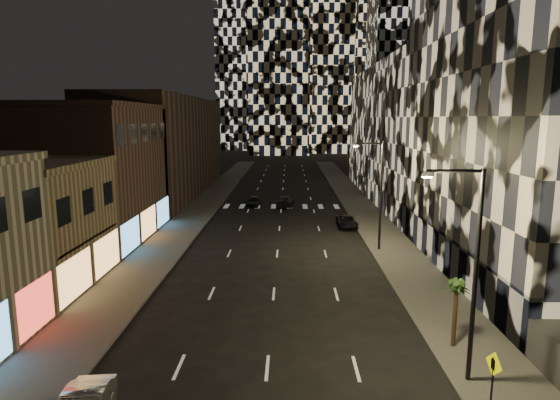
{
  "coord_description": "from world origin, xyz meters",
  "views": [
    {
      "loc": [
        0.95,
        -8.43,
        11.11
      ],
      "look_at": [
        0.39,
        20.59,
        6.0
      ],
      "focal_mm": 30.0,
      "sensor_mm": 36.0,
      "label": 1
    }
  ],
  "objects_px": {
    "streetlight_near": "(471,261)",
    "car_dark_midlane": "(254,201)",
    "ped_sign": "(493,375)",
    "streetlight_far": "(378,188)",
    "palm_tree": "(456,291)",
    "car_dark_rightlane": "(347,221)",
    "car_dark_oncoming": "(285,201)"
  },
  "relations": [
    {
      "from": "streetlight_near",
      "to": "palm_tree",
      "type": "bearing_deg",
      "value": 77.91
    },
    {
      "from": "car_dark_rightlane",
      "to": "palm_tree",
      "type": "bearing_deg",
      "value": -86.03
    },
    {
      "from": "car_dark_midlane",
      "to": "streetlight_near",
      "type": "bearing_deg",
      "value": -66.82
    },
    {
      "from": "streetlight_near",
      "to": "palm_tree",
      "type": "xyz_separation_m",
      "value": [
        0.65,
        3.01,
        -2.42
      ]
    },
    {
      "from": "ped_sign",
      "to": "streetlight_far",
      "type": "bearing_deg",
      "value": 79.7
    },
    {
      "from": "streetlight_near",
      "to": "palm_tree",
      "type": "distance_m",
      "value": 3.92
    },
    {
      "from": "streetlight_near",
      "to": "palm_tree",
      "type": "relative_size",
      "value": 2.67
    },
    {
      "from": "car_dark_midlane",
      "to": "car_dark_oncoming",
      "type": "xyz_separation_m",
      "value": [
        4.0,
        0.11,
        0.03
      ]
    },
    {
      "from": "car_dark_midlane",
      "to": "palm_tree",
      "type": "height_order",
      "value": "palm_tree"
    },
    {
      "from": "streetlight_near",
      "to": "streetlight_far",
      "type": "height_order",
      "value": "same"
    },
    {
      "from": "car_dark_oncoming",
      "to": "car_dark_rightlane",
      "type": "distance_m",
      "value": 13.03
    },
    {
      "from": "streetlight_near",
      "to": "car_dark_oncoming",
      "type": "bearing_deg",
      "value": 101.1
    },
    {
      "from": "ped_sign",
      "to": "palm_tree",
      "type": "height_order",
      "value": "palm_tree"
    },
    {
      "from": "streetlight_far",
      "to": "ped_sign",
      "type": "relative_size",
      "value": 3.29
    },
    {
      "from": "streetlight_far",
      "to": "car_dark_rightlane",
      "type": "xyz_separation_m",
      "value": [
        -1.42,
        8.71,
        -4.77
      ]
    },
    {
      "from": "car_dark_midlane",
      "to": "ped_sign",
      "type": "relative_size",
      "value": 1.4
    },
    {
      "from": "streetlight_near",
      "to": "car_dark_rightlane",
      "type": "distance_m",
      "value": 29.14
    },
    {
      "from": "car_dark_midlane",
      "to": "ped_sign",
      "type": "xyz_separation_m",
      "value": [
        11.8,
        -42.79,
        1.36
      ]
    },
    {
      "from": "car_dark_rightlane",
      "to": "streetlight_near",
      "type": "bearing_deg",
      "value": -87.79
    },
    {
      "from": "car_dark_oncoming",
      "to": "car_dark_rightlane",
      "type": "xyz_separation_m",
      "value": [
        6.44,
        -11.33,
        -0.1
      ]
    },
    {
      "from": "car_dark_oncoming",
      "to": "car_dark_rightlane",
      "type": "bearing_deg",
      "value": 126.07
    },
    {
      "from": "palm_tree",
      "to": "car_dark_rightlane",
      "type": "bearing_deg",
      "value": 94.58
    },
    {
      "from": "streetlight_near",
      "to": "car_dark_midlane",
      "type": "xyz_separation_m",
      "value": [
        -11.85,
        39.93,
        -4.7
      ]
    },
    {
      "from": "streetlight_far",
      "to": "ped_sign",
      "type": "xyz_separation_m",
      "value": [
        -0.06,
        -22.86,
        -3.34
      ]
    },
    {
      "from": "streetlight_near",
      "to": "car_dark_midlane",
      "type": "relative_size",
      "value": 2.34
    },
    {
      "from": "streetlight_near",
      "to": "car_dark_rightlane",
      "type": "bearing_deg",
      "value": 92.82
    },
    {
      "from": "car_dark_midlane",
      "to": "car_dark_rightlane",
      "type": "relative_size",
      "value": 0.91
    },
    {
      "from": "ped_sign",
      "to": "palm_tree",
      "type": "distance_m",
      "value": 5.98
    },
    {
      "from": "streetlight_near",
      "to": "streetlight_far",
      "type": "relative_size",
      "value": 1.0
    },
    {
      "from": "palm_tree",
      "to": "car_dark_midlane",
      "type": "bearing_deg",
      "value": 108.7
    },
    {
      "from": "streetlight_far",
      "to": "ped_sign",
      "type": "height_order",
      "value": "streetlight_far"
    },
    {
      "from": "car_dark_oncoming",
      "to": "ped_sign",
      "type": "xyz_separation_m",
      "value": [
        7.8,
        -42.9,
        1.33
      ]
    }
  ]
}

